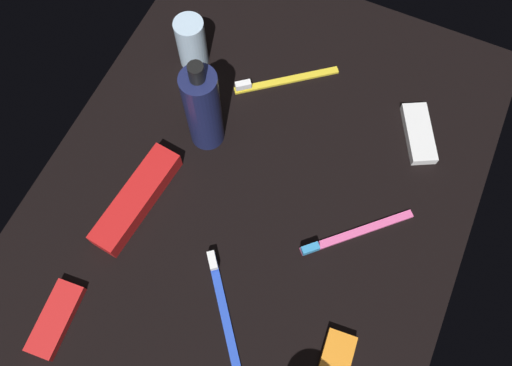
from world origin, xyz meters
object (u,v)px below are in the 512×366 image
at_px(toothbrush_yellow, 280,80).
at_px(toothpaste_box_red, 137,199).
at_px(lotion_bottle, 203,109).
at_px(toothbrush_pink, 350,236).
at_px(toothbrush_blue, 223,305).
at_px(deodorant_stick, 191,43).
at_px(snack_bar_red, 56,319).
at_px(snack_bar_white, 419,133).

height_order(toothbrush_yellow, toothpaste_box_red, toothpaste_box_red).
relative_size(lotion_bottle, toothpaste_box_red, 1.08).
bearing_deg(toothbrush_pink, toothbrush_blue, 142.79).
bearing_deg(toothbrush_yellow, deodorant_stick, 97.20).
bearing_deg(lotion_bottle, deodorant_stick, 35.18).
xyz_separation_m(deodorant_stick, snack_bar_red, (-0.47, -0.02, -0.04)).
relative_size(toothbrush_pink, toothpaste_box_red, 0.79).
bearing_deg(toothbrush_yellow, toothbrush_pink, -135.81).
xyz_separation_m(toothpaste_box_red, snack_bar_red, (-0.20, 0.02, -0.01)).
relative_size(lotion_bottle, toothbrush_pink, 1.37).
distance_m(deodorant_stick, toothbrush_pink, 0.40).
xyz_separation_m(deodorant_stick, snack_bar_white, (0.02, -0.39, -0.04)).
height_order(lotion_bottle, snack_bar_red, lotion_bottle).
relative_size(lotion_bottle, toothbrush_yellow, 1.27).
height_order(toothbrush_yellow, snack_bar_white, toothbrush_yellow).
distance_m(deodorant_stick, toothbrush_blue, 0.42).
relative_size(toothbrush_yellow, toothbrush_pink, 1.08).
bearing_deg(lotion_bottle, snack_bar_red, 169.67).
xyz_separation_m(lotion_bottle, snack_bar_red, (-0.35, 0.06, -0.08)).
bearing_deg(snack_bar_red, toothbrush_pink, -54.55).
bearing_deg(toothbrush_blue, snack_bar_red, 119.01).
relative_size(lotion_bottle, toothbrush_blue, 1.28).
distance_m(toothbrush_yellow, toothbrush_pink, 0.29).
bearing_deg(toothpaste_box_red, lotion_bottle, -10.66).
height_order(toothbrush_yellow, snack_bar_red, toothbrush_yellow).
distance_m(lotion_bottle, snack_bar_white, 0.35).
xyz_separation_m(lotion_bottle, toothbrush_blue, (-0.23, -0.14, -0.08)).
relative_size(toothbrush_blue, toothpaste_box_red, 0.84).
xyz_separation_m(deodorant_stick, toothbrush_pink, (-0.19, -0.35, -0.04)).
relative_size(deodorant_stick, snack_bar_red, 0.91).
height_order(toothbrush_yellow, toothbrush_pink, same).
bearing_deg(toothpaste_box_red, snack_bar_white, -44.71).
relative_size(deodorant_stick, toothbrush_pink, 0.69).
relative_size(toothbrush_yellow, snack_bar_white, 1.44).
height_order(toothbrush_pink, toothpaste_box_red, toothpaste_box_red).
bearing_deg(toothbrush_blue, toothbrush_pink, -37.21).
bearing_deg(lotion_bottle, toothpaste_box_red, 163.07).
relative_size(toothbrush_pink, snack_bar_white, 1.33).
bearing_deg(toothpaste_box_red, toothbrush_yellow, -14.90).
distance_m(lotion_bottle, toothbrush_yellow, 0.17).
bearing_deg(snack_bar_white, deodorant_stick, 64.75).
bearing_deg(snack_bar_red, snack_bar_white, -42.28).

